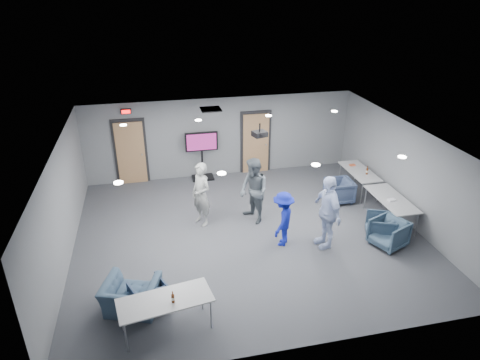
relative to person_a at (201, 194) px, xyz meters
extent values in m
plane|color=#3E4047|center=(1.12, -0.82, -0.90)|extent=(9.00, 9.00, 0.00)
plane|color=silver|center=(1.12, -0.82, 1.80)|extent=(9.00, 9.00, 0.00)
cube|color=slate|center=(1.12, 3.18, 0.45)|extent=(9.00, 0.02, 2.70)
cube|color=slate|center=(1.12, -4.82, 0.45)|extent=(9.00, 0.02, 2.70)
cube|color=slate|center=(-3.38, -0.82, 0.45)|extent=(0.02, 8.00, 2.70)
cube|color=slate|center=(5.62, -0.82, 0.45)|extent=(0.02, 8.00, 2.70)
cube|color=black|center=(-1.88, 3.15, 0.18)|extent=(1.06, 0.06, 2.24)
cube|color=tan|center=(-1.88, 3.11, 0.15)|extent=(0.90, 0.05, 2.10)
cylinder|color=#93969B|center=(-1.53, 3.06, 0.10)|extent=(0.04, 0.10, 0.04)
cube|color=black|center=(2.32, 3.15, 0.18)|extent=(1.06, 0.06, 2.24)
cube|color=tan|center=(2.32, 3.11, 0.15)|extent=(0.90, 0.05, 2.10)
cylinder|color=#93969B|center=(2.67, 3.06, 0.10)|extent=(0.04, 0.10, 0.04)
cube|color=black|center=(-1.88, 3.12, 1.55)|extent=(0.32, 0.06, 0.16)
cube|color=#FF0C0C|center=(-1.88, 3.08, 1.55)|extent=(0.26, 0.02, 0.11)
cube|color=black|center=(0.62, 1.98, 1.78)|extent=(0.60, 0.60, 0.03)
cylinder|color=white|center=(-1.88, -2.62, 1.78)|extent=(0.18, 0.18, 0.02)
cylinder|color=white|center=(-1.88, 0.98, 1.78)|extent=(0.18, 0.18, 0.02)
cylinder|color=white|center=(0.12, -2.62, 1.78)|extent=(0.18, 0.18, 0.02)
cylinder|color=white|center=(0.12, 0.98, 1.78)|extent=(0.18, 0.18, 0.02)
cylinder|color=white|center=(2.12, -2.62, 1.78)|extent=(0.18, 0.18, 0.02)
cylinder|color=white|center=(2.12, 0.98, 1.78)|extent=(0.18, 0.18, 0.02)
cylinder|color=white|center=(4.12, -2.62, 1.78)|extent=(0.18, 0.18, 0.02)
cylinder|color=white|center=(4.12, 0.98, 1.78)|extent=(0.18, 0.18, 0.02)
imported|color=#979A98|center=(0.00, 0.00, 0.00)|extent=(0.71, 0.79, 1.80)
imported|color=#535C63|center=(1.43, -0.16, 0.03)|extent=(0.97, 1.09, 1.86)
imported|color=#C6D7FF|center=(2.91, -1.73, 0.07)|extent=(0.60, 1.18, 1.94)
imported|color=#17229B|center=(1.87, -1.45, -0.17)|extent=(0.98, 1.09, 1.46)
imported|color=#35415C|center=(4.25, 0.40, -0.55)|extent=(0.80, 0.78, 0.71)
imported|color=#324557|center=(4.47, -1.71, -0.57)|extent=(0.93, 0.92, 0.66)
imported|color=#3C5369|center=(4.47, -2.11, -0.54)|extent=(1.04, 1.03, 0.73)
imported|color=#374660|center=(-1.53, -3.15, -0.59)|extent=(0.89, 0.90, 0.63)
imported|color=#3C5167|center=(-1.88, -3.12, -0.55)|extent=(1.33, 1.24, 0.70)
cube|color=#AEB0B3|center=(5.12, 0.87, -0.19)|extent=(0.71, 1.70, 0.03)
cylinder|color=#93969B|center=(4.85, 1.64, -0.55)|extent=(0.04, 0.04, 0.70)
cylinder|color=#93969B|center=(4.85, 0.10, -0.55)|extent=(0.04, 0.04, 0.70)
cylinder|color=#93969B|center=(5.40, 1.64, -0.55)|extent=(0.04, 0.04, 0.70)
cylinder|color=#93969B|center=(5.40, 0.10, -0.55)|extent=(0.04, 0.04, 0.70)
cube|color=#AEB0B3|center=(5.12, -1.03, -0.19)|extent=(0.76, 1.83, 0.03)
cylinder|color=#93969B|center=(4.82, -0.20, -0.55)|extent=(0.04, 0.04, 0.70)
cylinder|color=#93969B|center=(4.82, -1.87, -0.55)|extent=(0.04, 0.04, 0.70)
cylinder|color=#93969B|center=(5.42, -0.20, -0.55)|extent=(0.04, 0.04, 0.70)
cylinder|color=#93969B|center=(5.42, -1.87, -0.55)|extent=(0.04, 0.04, 0.70)
cube|color=#AEB0B3|center=(-1.22, -3.82, -0.19)|extent=(1.87, 1.02, 0.03)
cylinder|color=#93969B|center=(-0.47, -3.40, -0.55)|extent=(0.04, 0.04, 0.70)
cylinder|color=#93969B|center=(-2.06, -3.66, -0.55)|extent=(0.04, 0.04, 0.70)
cylinder|color=#93969B|center=(-0.37, -3.97, -0.55)|extent=(0.04, 0.04, 0.70)
cylinder|color=#93969B|center=(-1.97, -4.24, -0.55)|extent=(0.04, 0.04, 0.70)
cylinder|color=#54270E|center=(-1.07, -3.92, -0.08)|extent=(0.06, 0.06, 0.17)
cylinder|color=#54270E|center=(-1.07, -3.92, 0.04)|extent=(0.02, 0.02, 0.08)
cylinder|color=beige|center=(-1.07, -3.92, -0.08)|extent=(0.07, 0.07, 0.06)
cylinder|color=#54270E|center=(5.22, 0.59, -0.07)|extent=(0.07, 0.07, 0.19)
cylinder|color=#54270E|center=(5.22, 0.59, 0.07)|extent=(0.03, 0.03, 0.09)
cylinder|color=beige|center=(5.22, 0.59, -0.07)|extent=(0.07, 0.07, 0.06)
cube|color=#C75431|center=(5.08, 1.30, -0.15)|extent=(0.19, 0.13, 0.04)
cube|color=white|center=(5.05, -1.15, -0.15)|extent=(0.21, 0.15, 0.04)
cube|color=black|center=(0.42, 2.93, -0.87)|extent=(0.72, 0.51, 0.06)
cylinder|color=black|center=(0.42, 2.93, -0.23)|extent=(0.06, 0.06, 1.23)
cube|color=black|center=(0.42, 2.93, 0.44)|extent=(1.08, 0.07, 0.64)
cube|color=#761A58|center=(0.42, 2.88, 0.44)|extent=(0.98, 0.01, 0.56)
cylinder|color=black|center=(1.69, 0.32, 1.68)|extent=(0.04, 0.04, 0.22)
cube|color=black|center=(1.69, 0.32, 1.50)|extent=(0.43, 0.39, 0.14)
cylinder|color=black|center=(1.69, 0.15, 1.50)|extent=(0.08, 0.06, 0.08)
camera|label=1|loc=(-1.19, -10.28, 5.32)|focal=32.00mm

